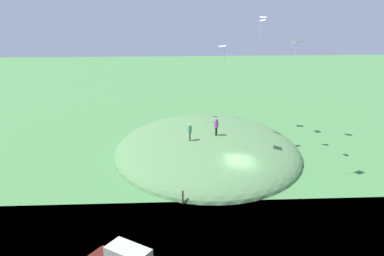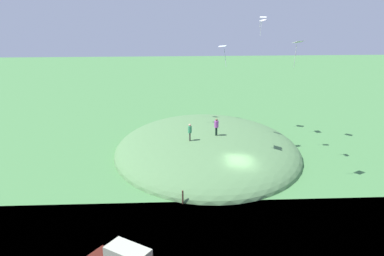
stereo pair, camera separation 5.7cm
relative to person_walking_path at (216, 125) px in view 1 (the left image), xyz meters
The scene contains 9 objects.
ground_plane 7.12m from the person_walking_path, 164.93° to the right, with size 160.00×160.00×0.00m, color #447B41.
grass_hill 3.80m from the person_walking_path, 33.13° to the left, with size 24.70×20.22×4.67m, color #507B49.
person_walking_path is the anchor object (origin of this frame).
person_on_hilltop 3.15m from the person_walking_path, 115.12° to the left, with size 0.44×0.44×1.80m.
kite_4 8.95m from the person_walking_path, behind, with size 1.13×0.92×1.93m.
kite_7 12.62m from the person_walking_path, 135.58° to the right, with size 1.02×1.12×2.27m.
kite_10 11.83m from the person_walking_path, 72.89° to the right, with size 0.60×0.75×1.11m.
kite_11 13.22m from the person_walking_path, 42.41° to the right, with size 0.98×0.75×1.81m.
mooring_post 11.59m from the person_walking_path, 159.90° to the left, with size 0.14×0.14×1.20m, color brown.
Camera 1 is at (-35.48, 6.29, 16.65)m, focal length 39.01 mm.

